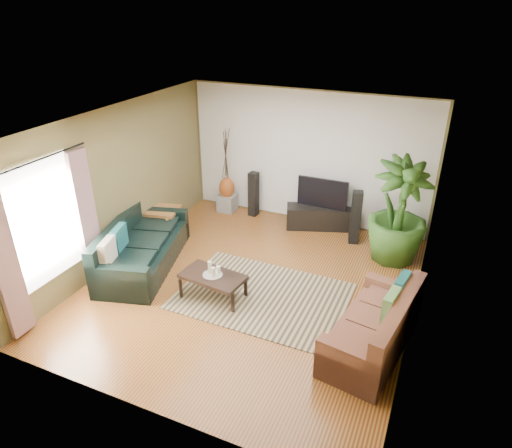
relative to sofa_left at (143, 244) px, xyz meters
The scene contains 28 objects.
floor 2.03m from the sofa_left, ahead, with size 5.50×5.50×0.00m, color #8F5D25.
ceiling 3.02m from the sofa_left, ahead, with size 5.50×5.50×0.00m, color white.
wall_back 3.63m from the sofa_left, 55.58° to the left, with size 5.00×5.00×0.00m, color brown.
wall_front 3.40m from the sofa_left, 52.77° to the right, with size 5.00×5.00×0.00m, color brown.
wall_left 1.07m from the sofa_left, 164.68° to the left, with size 5.50×5.50×0.00m, color brown.
wall_right 4.58m from the sofa_left, ahead, with size 5.50×5.50×0.00m, color brown.
backwall_panel 3.62m from the sofa_left, 55.49° to the left, with size 4.90×4.90×0.00m, color white.
window_pane 1.82m from the sofa_left, 108.87° to the right, with size 1.80×1.80×0.00m, color white.
curtain_near 2.37m from the sofa_left, 101.48° to the right, with size 0.08×0.35×2.20m, color gray.
curtain_far 1.11m from the sofa_left, 122.35° to the right, with size 0.08×0.35×2.20m, color gray.
curtain_rod 2.42m from the sofa_left, 107.10° to the right, with size 0.03×0.03×1.90m, color black.
sofa_left is the anchor object (origin of this frame).
sofa_right 4.08m from the sofa_left, ahead, with size 1.80×0.81×0.85m, color brown.
area_rug 2.29m from the sofa_left, ahead, with size 2.61×1.85×0.01m, color #9D885C.
coffee_table 1.61m from the sofa_left, 12.85° to the right, with size 0.99×0.54×0.40m, color black.
candle_tray 1.60m from the sofa_left, 12.85° to the right, with size 0.30×0.30×0.01m, color gray.
candle_tall 1.53m from the sofa_left, 12.26° to the right, with size 0.06×0.06×0.20m, color #ECE8C7.
candle_mid 1.65m from the sofa_left, 13.90° to the right, with size 0.06×0.06×0.15m, color white.
candle_short 1.65m from the sofa_left, 10.29° to the right, with size 0.06×0.06×0.13m, color white.
tv_stand 3.58m from the sofa_left, 47.63° to the left, with size 1.38×0.41×0.46m, color black.
television 3.59m from the sofa_left, 47.63° to the left, with size 1.01×0.06×0.60m, color black.
speaker_left 2.80m from the sofa_left, 70.91° to the left, with size 0.17×0.19×0.97m, color black.
speaker_right 3.92m from the sofa_left, 36.14° to the left, with size 0.19×0.21×1.04m, color black.
potted_plant 4.44m from the sofa_left, 26.65° to the left, with size 1.04×1.04×1.86m, color #29511B.
plant_pot 4.42m from the sofa_left, 26.65° to the left, with size 0.34×0.34×0.27m, color black.
pedestal 2.64m from the sofa_left, 83.63° to the left, with size 0.37×0.37×0.37m, color gray.
vase 2.64m from the sofa_left, 83.63° to the left, with size 0.33×0.33×0.47m, color #92451A.
side_table 1.07m from the sofa_left, 104.58° to the left, with size 0.56×0.56×0.59m, color olive.
Camera 1 is at (2.57, -5.65, 4.27)m, focal length 32.00 mm.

